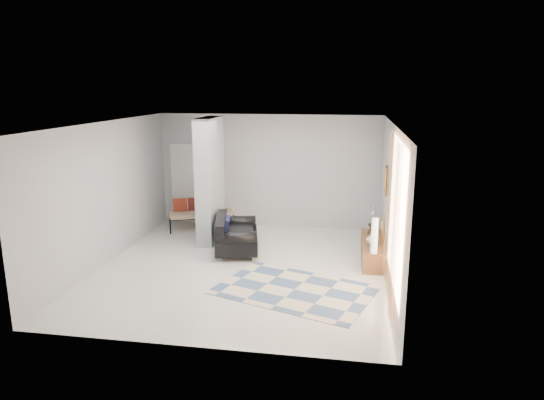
# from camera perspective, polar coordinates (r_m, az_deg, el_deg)

# --- Properties ---
(floor) EXTENTS (6.00, 6.00, 0.00)m
(floor) POSITION_cam_1_polar(r_m,az_deg,el_deg) (9.60, -3.44, -7.94)
(floor) COLOR beige
(floor) RESTS_ON ground
(ceiling) EXTENTS (6.00, 6.00, 0.00)m
(ceiling) POSITION_cam_1_polar(r_m,az_deg,el_deg) (8.97, -3.68, 8.97)
(ceiling) COLOR white
(ceiling) RESTS_ON wall_back
(wall_back) EXTENTS (6.00, 0.00, 6.00)m
(wall_back) POSITION_cam_1_polar(r_m,az_deg,el_deg) (12.07, -0.39, 3.41)
(wall_back) COLOR #AEAFB2
(wall_back) RESTS_ON ground
(wall_front) EXTENTS (6.00, 0.00, 6.00)m
(wall_front) POSITION_cam_1_polar(r_m,az_deg,el_deg) (6.40, -9.55, -5.77)
(wall_front) COLOR #AEAFB2
(wall_front) RESTS_ON ground
(wall_left) EXTENTS (0.00, 6.00, 6.00)m
(wall_left) POSITION_cam_1_polar(r_m,az_deg,el_deg) (10.15, -18.88, 0.79)
(wall_left) COLOR #AEAFB2
(wall_left) RESTS_ON ground
(wall_right) EXTENTS (0.00, 6.00, 6.00)m
(wall_right) POSITION_cam_1_polar(r_m,az_deg,el_deg) (8.99, 13.80, -0.42)
(wall_right) COLOR #AEAFB2
(wall_right) RESTS_ON ground
(partition_column) EXTENTS (0.35, 1.20, 2.80)m
(partition_column) POSITION_cam_1_polar(r_m,az_deg,el_deg) (10.97, -7.31, 2.30)
(partition_column) COLOR #9FA4A5
(partition_column) RESTS_ON floor
(hallway_door) EXTENTS (0.85, 0.06, 2.04)m
(hallway_door) POSITION_cam_1_polar(r_m,az_deg,el_deg) (12.62, -9.87, 1.89)
(hallway_door) COLOR silver
(hallway_door) RESTS_ON floor
(curtain) EXTENTS (0.00, 2.55, 2.55)m
(curtain) POSITION_cam_1_polar(r_m,az_deg,el_deg) (7.86, 13.84, -2.01)
(curtain) COLOR #FFA143
(curtain) RESTS_ON wall_right
(wall_art) EXTENTS (0.04, 0.45, 0.55)m
(wall_art) POSITION_cam_1_polar(r_m,az_deg,el_deg) (9.81, 13.33, 2.23)
(wall_art) COLOR black
(wall_art) RESTS_ON wall_right
(media_console) EXTENTS (0.45, 1.77, 0.80)m
(media_console) POSITION_cam_1_polar(r_m,az_deg,el_deg) (10.17, 11.77, -5.73)
(media_console) COLOR brown
(media_console) RESTS_ON floor
(loveseat) EXTENTS (1.15, 1.62, 0.76)m
(loveseat) POSITION_cam_1_polar(r_m,az_deg,el_deg) (10.41, -4.47, -4.14)
(loveseat) COLOR silver
(loveseat) RESTS_ON floor
(daybed) EXTENTS (1.68, 1.18, 0.77)m
(daybed) POSITION_cam_1_polar(r_m,az_deg,el_deg) (12.16, -8.49, -1.37)
(daybed) COLOR black
(daybed) RESTS_ON floor
(area_rug) EXTENTS (3.04, 2.51, 0.01)m
(area_rug) POSITION_cam_1_polar(r_m,az_deg,el_deg) (8.60, 2.66, -10.50)
(area_rug) COLOR beige
(area_rug) RESTS_ON floor
(cylinder_lamp) EXTENTS (0.12, 0.12, 0.68)m
(cylinder_lamp) POSITION_cam_1_polar(r_m,az_deg,el_deg) (9.28, 11.97, -4.14)
(cylinder_lamp) COLOR white
(cylinder_lamp) RESTS_ON media_console
(bronze_figurine) EXTENTS (0.14, 0.14, 0.25)m
(bronze_figurine) POSITION_cam_1_polar(r_m,az_deg,el_deg) (10.48, 11.49, -3.31)
(bronze_figurine) COLOR #322116
(bronze_figurine) RESTS_ON media_console
(vase) EXTENTS (0.24, 0.24, 0.21)m
(vase) POSITION_cam_1_polar(r_m,az_deg,el_deg) (9.86, 11.61, -4.48)
(vase) COLOR white
(vase) RESTS_ON media_console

